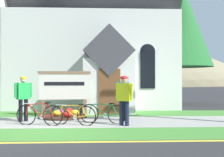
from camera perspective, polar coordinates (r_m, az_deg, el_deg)
name	(u,v)px	position (r m, az deg, el deg)	size (l,w,h in m)	color
ground	(61,115)	(12.86, -10.42, -7.41)	(140.00, 140.00, 0.00)	#2B2B2D
sidewalk_slab	(54,122)	(10.81, -11.81, -8.76)	(32.00, 2.75, 0.01)	#99968E
grass_verge	(41,134)	(8.56, -14.34, -11.03)	(32.00, 1.88, 0.01)	#427F33
church_lawn	(63,114)	(13.25, -10.07, -7.18)	(24.00, 2.22, 0.01)	#427F33
curb_paint_stripe	(32,143)	(7.52, -16.08, -12.57)	(28.00, 0.16, 0.01)	yellow
church_building	(67,32)	(18.31, -9.26, 9.36)	(12.47, 9.98, 12.88)	silver
church_sign	(64,87)	(12.38, -9.77, -1.64)	(2.31, 0.29, 1.98)	#7F6047
flower_bed	(64,115)	(11.93, -9.93, -7.50)	(2.00, 2.00, 0.34)	#382319
bicycle_orange	(103,113)	(10.24, -1.83, -7.18)	(1.72, 0.52, 0.78)	black
bicycle_blue	(40,115)	(10.10, -14.70, -7.20)	(1.70, 0.42, 0.85)	black
bicycle_silver	(73,115)	(9.94, -8.04, -7.42)	(1.66, 0.53, 0.77)	black
cyclist_in_green_jersey	(23,95)	(11.12, -17.81, -3.21)	(0.57, 0.48, 1.74)	black
cyclist_in_red_jersey	(124,94)	(10.90, 2.39, -3.21)	(0.54, 0.61, 1.76)	black
cyclist_in_blue_jersey	(124,96)	(9.64, 2.53, -3.65)	(0.56, 0.57, 1.74)	#191E38
roadside_conifer	(178,21)	(18.62, 13.48, 11.49)	(4.35, 4.35, 8.37)	#4C3823
distant_hill	(91,85)	(76.68, -4.25, -1.40)	(83.85, 44.96, 23.60)	#847A5B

